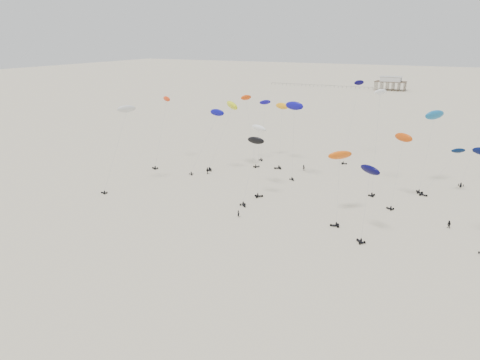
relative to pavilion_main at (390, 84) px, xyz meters
The scene contains 25 objects.
ground_plane 150.39m from the pavilion_main, 86.19° to the right, with size 900.00×900.00×0.00m, color beige.
pavilion_main is the anchor object (origin of this frame).
pier_fence 52.11m from the pavilion_main, behind, with size 80.20×0.20×1.50m.
rig_0 217.00m from the pavilion_main, 91.05° to the right, with size 4.11×8.19×18.75m.
rig_1 224.64m from the pavilion_main, 91.43° to the right, with size 8.93×8.87×21.06m.
rig_2 237.37m from the pavilion_main, 97.15° to the right, with size 5.93×13.97×21.57m.
rig_3 225.03m from the pavilion_main, 75.48° to the right, with size 5.51×9.15×17.77m.
rig_5 234.74m from the pavilion_main, 81.71° to the right, with size 4.95×13.70×25.80m.
rig_6 234.90m from the pavilion_main, 87.00° to the right, with size 5.55×4.00×21.43m.
rig_7 235.47m from the pavilion_main, 77.61° to the right, with size 9.46×8.11×12.84m.
rig_8 228.94m from the pavilion_main, 78.36° to the right, with size 5.83×12.87×20.48m.
rig_9 259.93m from the pavilion_main, 95.57° to the right, with size 4.54×13.40×21.85m.
rig_10 243.07m from the pavilion_main, 80.27° to the right, with size 5.10×11.68×16.98m.
rig_11 205.63m from the pavilion_main, 83.98° to the right, with size 3.37×14.65×25.53m.
rig_12 220.22m from the pavilion_main, 89.18° to the right, with size 6.53×11.67×19.04m.
rig_13 257.34m from the pavilion_main, 83.17° to the right, with size 6.04×11.73×15.29m.
rig_14 254.25m from the pavilion_main, 87.87° to the right, with size 4.55×9.92×15.54m.
rig_15 231.53m from the pavilion_main, 92.17° to the right, with size 8.27×11.88×20.28m.
rig_16 246.32m from the pavilion_main, 88.28° to the right, with size 7.80×11.35×17.24m.
rig_17 266.78m from the pavilion_main, 81.69° to the right, with size 5.38×8.47×14.53m.
rig_18 237.64m from the pavilion_main, 92.58° to the right, with size 8.02×9.58×18.76m.
spectator_0 266.83m from the pavilion_main, 87.45° to the right, with size 0.68×0.47×1.88m, color black.
spectator_1 258.44m from the pavilion_main, 78.05° to the right, with size 0.99×0.57×2.02m, color black.
spectator_2 241.07m from the pavilion_main, 92.61° to the right, with size 1.35×0.73×2.28m, color black.
spectator_3 225.40m from the pavilion_main, 86.81° to the right, with size 0.74×0.51×2.05m, color black.
Camera 1 is at (44.54, -1.65, 38.19)m, focal length 35.00 mm.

